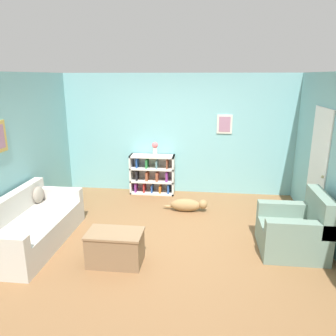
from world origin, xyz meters
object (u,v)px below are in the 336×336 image
(couch, at_px, (30,227))
(coffee_table, at_px, (115,247))
(vase, at_px, (155,148))
(dog, at_px, (188,205))
(recliner_chair, at_px, (296,231))
(bookshelf, at_px, (153,175))

(couch, distance_m, coffee_table, 1.52)
(vase, bearing_deg, dog, -50.30)
(vase, bearing_deg, recliner_chair, -42.49)
(recliner_chair, bearing_deg, coffee_table, -165.94)
(coffee_table, bearing_deg, dog, 65.43)
(bookshelf, height_order, coffee_table, bookshelf)
(dog, bearing_deg, vase, 129.70)
(dog, bearing_deg, recliner_chair, -38.03)
(couch, distance_m, vase, 3.06)
(coffee_table, xyz_separation_m, dog, (0.89, 1.95, -0.12))
(bookshelf, xyz_separation_m, coffee_table, (-0.05, -2.91, -0.17))
(vase, bearing_deg, bookshelf, 162.56)
(couch, xyz_separation_m, recliner_chair, (4.03, 0.26, 0.05))
(couch, distance_m, bookshelf, 2.95)
(couch, height_order, bookshelf, bookshelf)
(coffee_table, relative_size, dog, 0.89)
(dog, bearing_deg, coffee_table, -114.57)
(couch, bearing_deg, vase, 57.75)
(bookshelf, relative_size, recliner_chair, 1.06)
(recliner_chair, xyz_separation_m, vase, (-2.45, 2.25, 0.71))
(bookshelf, xyz_separation_m, recliner_chair, (2.52, -2.27, -0.09))
(coffee_table, distance_m, dog, 2.15)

